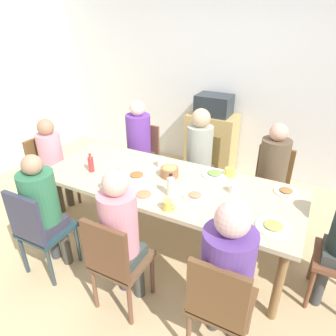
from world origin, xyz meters
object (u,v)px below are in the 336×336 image
Objects in this scene: plate_1 at (214,174)px; plate_5 at (273,226)px; chair_7 at (116,260)px; microwave at (214,105)px; cup_0 at (105,185)px; bowl_0 at (169,171)px; cup_6 at (167,205)px; person_7 at (120,230)px; bottle_0 at (171,185)px; chair_0 at (143,155)px; person_4 at (272,169)px; chair_5 at (38,228)px; cup_2 at (162,162)px; side_cabinet at (211,144)px; plate_0 at (144,195)px; plate_4 at (195,196)px; chair_3 at (49,169)px; person_0 at (138,140)px; plate_3 at (137,176)px; person_1 at (227,267)px; cup_3 at (121,189)px; cup_4 at (117,175)px; chair_1 at (220,303)px; cup_1 at (229,172)px; person_5 at (42,205)px; chair_4 at (271,183)px; bottle_1 at (91,163)px; chair_2 at (201,168)px; person_3 at (52,158)px; plate_2 at (286,192)px; person_2 at (199,152)px.

plate_5 is (0.67, -0.58, -0.00)m from plate_1.
microwave reaches higher than chair_7.
plate_5 is at bearing 4.61° from cup_0.
cup_6 is (0.24, -0.51, -0.01)m from bowl_0.
bottle_0 is (0.13, 0.58, 0.12)m from person_7.
chair_0 is 0.73× the size of person_4.
chair_5 is 1.22m from bottle_0.
cup_2 is 1.56m from side_cabinet.
plate_0 and plate_4 have the same top height.
chair_3 is at bearing -128.81° from side_cabinet.
person_4 reaches higher than plate_4.
plate_4 is 1.70× the size of cup_0.
person_0 is 0.97m from plate_3.
person_1 is 1.19m from cup_3.
chair_0 reaches higher than plate_5.
cup_6 is (0.66, -0.22, -0.01)m from cup_4.
bowl_0 is 1.52× the size of cup_6.
chair_1 is at bearing -46.40° from chair_0.
cup_1 is (1.30, 1.25, 0.28)m from chair_5.
person_5 reaches higher than side_cabinet.
chair_4 is at bearing 30.42° from cup_2.
person_1 is 1.73m from bottle_1.
chair_2 is 0.83m from chair_4.
cup_4 is at bearing 151.88° from chair_1.
plate_1 is (1.17, 1.20, 0.26)m from chair_5.
chair_4 reaches higher than plate_1.
cup_1 is at bearing 30.94° from cup_4.
chair_3 is at bearing 180.00° from person_3.
cup_3 is 0.26× the size of microwave.
side_cabinet reaches higher than plate_2.
plate_4 is 2.00m from side_cabinet.
person_2 reaches higher than cup_0.
microwave is (-1.02, 1.00, 0.31)m from person_4.
chair_0 is at bearing 133.60° from chair_1.
cup_3 is (-1.31, -0.67, 0.02)m from plate_2.
cup_6 is at bearing -114.57° from plate_4.
side_cabinet is at bearing 86.04° from plate_3.
cup_0 is (0.38, -1.24, 0.28)m from chair_0.
plate_3 is (-0.32, -0.92, 0.26)m from chair_2.
person_5 is (0.00, -1.65, 0.19)m from chair_0.
cup_3 is at bearing 174.61° from cup_6.
plate_1 is 1.06m from cup_0.
person_3 is 1.50m from bowl_0.
bottle_1 is at bearing -147.50° from chair_4.
chair_4 is at bearing 63.32° from person_7.
microwave is at bearing 82.20° from cup_4.
person_2 reaches higher than chair_4.
person_4 is 1.85m from chair_7.
cup_0 is (-0.38, -0.05, 0.03)m from plate_0.
plate_0 is 0.25m from bottle_0.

